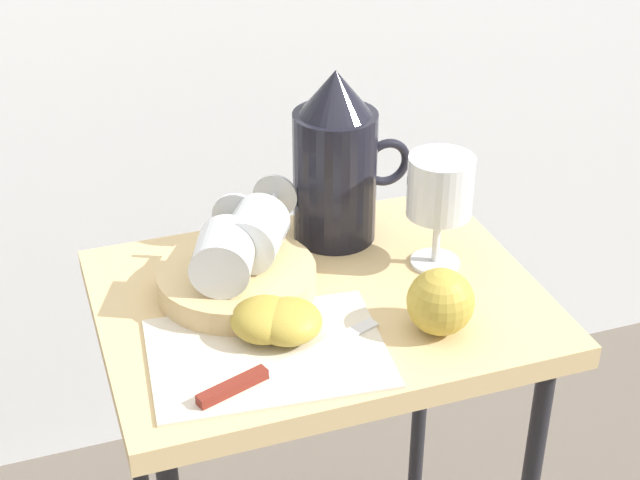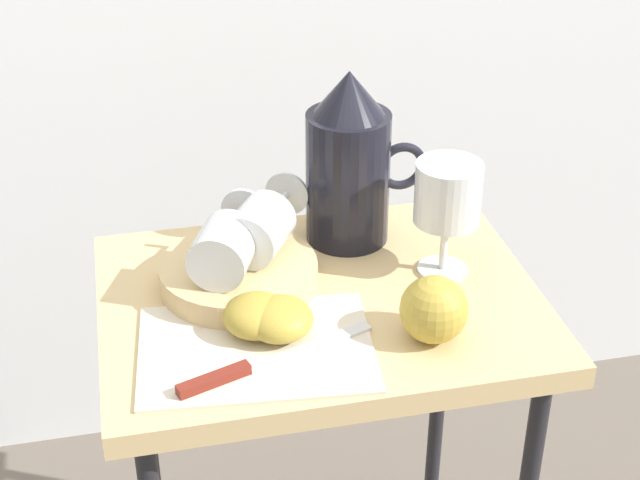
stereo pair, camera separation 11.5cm
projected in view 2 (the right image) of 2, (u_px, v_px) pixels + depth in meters
The scene contains 11 objects.
table at pixel (320, 347), 1.23m from camera, with size 0.54×0.41×0.69m.
linen_napkin at pixel (256, 349), 1.10m from camera, with size 0.27×0.19×0.00m, color beige.
basket_tray at pixel (239, 275), 1.20m from camera, with size 0.20×0.20×0.04m, color tan.
pitcher at pixel (349, 173), 1.27m from camera, with size 0.16×0.11×0.24m.
wine_glass_upright at pixel (448, 199), 1.19m from camera, with size 0.08×0.08×0.15m.
wine_glass_tipped_near at pixel (224, 248), 1.15m from camera, with size 0.12×0.16×0.07m.
wine_glass_tipped_far at pixel (260, 228), 1.19m from camera, with size 0.13×0.16×0.07m.
apple_half_left at pixel (257, 315), 1.11m from camera, with size 0.08×0.08×0.04m, color #B29938.
apple_half_right at pixel (279, 319), 1.11m from camera, with size 0.08×0.08×0.04m, color #B29938.
apple_whole at pixel (434, 310), 1.10m from camera, with size 0.08×0.08×0.08m, color #B29938.
knife at pixel (249, 368), 1.06m from camera, with size 0.23×0.10×0.01m.
Camera 2 is at (-0.21, -0.97, 1.36)m, focal length 54.34 mm.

